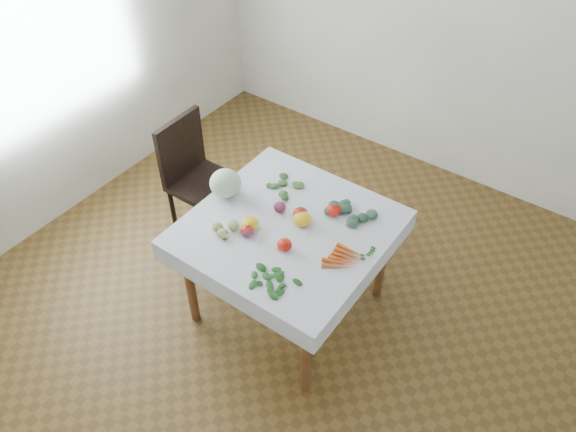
# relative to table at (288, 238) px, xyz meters

# --- Properties ---
(ground) EXTENTS (4.00, 4.00, 0.00)m
(ground) POSITION_rel_table_xyz_m (0.00, 0.00, -0.65)
(ground) COLOR brown
(back_wall) EXTENTS (4.00, 0.04, 2.70)m
(back_wall) POSITION_rel_table_xyz_m (0.00, 2.00, 0.70)
(back_wall) COLOR white
(back_wall) RESTS_ON ground
(left_wall) EXTENTS (0.04, 4.00, 2.70)m
(left_wall) POSITION_rel_table_xyz_m (-2.00, 0.00, 0.70)
(left_wall) COLOR white
(left_wall) RESTS_ON ground
(table) EXTENTS (1.00, 1.00, 0.75)m
(table) POSITION_rel_table_xyz_m (0.00, 0.00, 0.00)
(table) COLOR brown
(table) RESTS_ON ground
(tablecloth) EXTENTS (1.12, 1.12, 0.01)m
(tablecloth) POSITION_rel_table_xyz_m (0.00, 0.00, 0.10)
(tablecloth) COLOR white
(tablecloth) RESTS_ON table
(chair) EXTENTS (0.43, 0.43, 0.94)m
(chair) POSITION_rel_table_xyz_m (-1.01, 0.25, -0.12)
(chair) COLOR black
(chair) RESTS_ON ground
(cabbage) EXTENTS (0.24, 0.24, 0.18)m
(cabbage) POSITION_rel_table_xyz_m (-0.48, 0.01, 0.19)
(cabbage) COLOR silver
(cabbage) RESTS_ON tablecloth
(tomato_a) EXTENTS (0.10, 0.10, 0.07)m
(tomato_a) POSITION_rel_table_xyz_m (0.17, 0.24, 0.14)
(tomato_a) COLOR red
(tomato_a) RESTS_ON tablecloth
(tomato_b) EXTENTS (0.10, 0.10, 0.08)m
(tomato_b) POSITION_rel_table_xyz_m (0.02, 0.09, 0.14)
(tomato_b) COLOR red
(tomato_b) RESTS_ON tablecloth
(tomato_c) EXTENTS (0.08, 0.08, 0.07)m
(tomato_c) POSITION_rel_table_xyz_m (-0.15, -0.19, 0.14)
(tomato_c) COLOR red
(tomato_c) RESTS_ON tablecloth
(tomato_d) EXTENTS (0.10, 0.10, 0.07)m
(tomato_d) POSITION_rel_table_xyz_m (0.09, -0.16, 0.14)
(tomato_d) COLOR red
(tomato_d) RESTS_ON tablecloth
(heirloom_back) EXTENTS (0.13, 0.13, 0.08)m
(heirloom_back) POSITION_rel_table_xyz_m (0.06, 0.06, 0.14)
(heirloom_back) COLOR yellow
(heirloom_back) RESTS_ON tablecloth
(heirloom_front) EXTENTS (0.12, 0.12, 0.07)m
(heirloom_front) POSITION_rel_table_xyz_m (-0.17, -0.14, 0.14)
(heirloom_front) COLOR yellow
(heirloom_front) RESTS_ON tablecloth
(onion_a) EXTENTS (0.08, 0.08, 0.06)m
(onion_a) POSITION_rel_table_xyz_m (-0.12, 0.08, 0.13)
(onion_a) COLOR #591933
(onion_a) RESTS_ON tablecloth
(onion_b) EXTENTS (0.09, 0.09, 0.06)m
(onion_b) POSITION_rel_table_xyz_m (-0.14, -0.20, 0.13)
(onion_b) COLOR #591933
(onion_b) RESTS_ON tablecloth
(tomatillo_cluster) EXTENTS (0.12, 0.12, 0.05)m
(tomatillo_cluster) POSITION_rel_table_xyz_m (-0.25, -0.24, 0.13)
(tomatillo_cluster) COLOR #B2BC6C
(tomatillo_cluster) RESTS_ON tablecloth
(carrot_bunch) EXTENTS (0.18, 0.21, 0.03)m
(carrot_bunch) POSITION_rel_table_xyz_m (0.41, -0.04, 0.12)
(carrot_bunch) COLOR #F0511A
(carrot_bunch) RESTS_ON tablecloth
(kale_bunch) EXTENTS (0.34, 0.26, 0.04)m
(kale_bunch) POSITION_rel_table_xyz_m (0.28, 0.28, 0.12)
(kale_bunch) COLOR #32523F
(kale_bunch) RESTS_ON tablecloth
(basil_bunch) EXTENTS (0.28, 0.20, 0.01)m
(basil_bunch) POSITION_rel_table_xyz_m (0.19, -0.38, 0.11)
(basil_bunch) COLOR #1B561B
(basil_bunch) RESTS_ON tablecloth
(dill_bunch) EXTENTS (0.24, 0.17, 0.02)m
(dill_bunch) POSITION_rel_table_xyz_m (-0.22, 0.27, 0.11)
(dill_bunch) COLOR #3D6E32
(dill_bunch) RESTS_ON tablecloth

